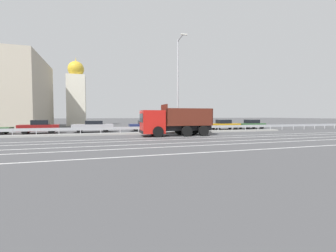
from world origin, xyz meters
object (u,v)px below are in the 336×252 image
median_road_sign (195,123)px  church_tower (76,94)px  parked_car_7 (224,125)px  parked_car_8 (251,124)px  parked_car_6 (187,125)px  dump_truck (167,123)px  parked_car_4 (93,126)px  street_lamp_1 (178,82)px  parked_car_3 (39,127)px  parked_car_5 (147,126)px

median_road_sign → church_tower: (-15.14, 25.98, 5.31)m
parked_car_7 → parked_car_8: parked_car_7 is taller
church_tower → parked_car_8: bearing=-38.4°
parked_car_6 → church_tower: bearing=38.3°
dump_truck → parked_car_4: dump_truck is taller
street_lamp_1 → parked_car_3: street_lamp_1 is taller
dump_truck → street_lamp_1: street_lamp_1 is taller
dump_truck → parked_car_3: (-13.00, 7.38, -0.51)m
parked_car_3 → parked_car_5: parked_car_3 is taller
parked_car_4 → parked_car_5: (6.86, 0.29, -0.02)m
dump_truck → church_tower: size_ratio=0.52×
dump_truck → median_road_sign: bearing=-54.1°
parked_car_4 → parked_car_8: parked_car_4 is taller
median_road_sign → parked_car_6: median_road_sign is taller
parked_car_8 → church_tower: bearing=49.1°
parked_car_5 → parked_car_6: parked_car_5 is taller
parked_car_5 → median_road_sign: bearing=46.4°
dump_truck → parked_car_7: bearing=-53.5°
dump_truck → parked_car_5: size_ratio=1.53×
dump_truck → street_lamp_1: (2.21, 2.60, 4.62)m
parked_car_3 → parked_car_8: bearing=-94.3°
dump_truck → median_road_sign: size_ratio=3.20×
parked_car_6 → church_tower: 27.23m
parked_car_6 → parked_car_8: (10.91, -0.00, 0.04)m
parked_car_6 → parked_car_7: bearing=-89.7°
dump_truck → parked_car_4: bearing=46.5°
dump_truck → parked_car_6: dump_truck is taller
dump_truck → church_tower: church_tower is taller
parked_car_3 → parked_car_8: parked_car_3 is taller
parked_car_3 → parked_car_8: 29.29m
dump_truck → parked_car_3: dump_truck is taller
parked_car_4 → parked_car_7: parked_car_7 is taller
parked_car_3 → church_tower: bearing=-11.2°
parked_car_4 → parked_car_8: (23.44, 0.12, -0.02)m
church_tower → median_road_sign: bearing=-59.8°
dump_truck → street_lamp_1: size_ratio=0.69×
dump_truck → parked_car_3: size_ratio=1.72×
dump_truck → parked_car_6: 9.37m
parked_car_6 → church_tower: size_ratio=0.30×
dump_truck → parked_car_8: dump_truck is taller
parked_car_8 → church_tower: (-26.87, 21.28, 5.80)m
dump_truck → parked_car_8: 18.00m
parked_car_3 → parked_car_7: size_ratio=0.94×
parked_car_3 → median_road_sign: bearing=-109.0°
street_lamp_1 → parked_car_6: 7.92m
median_road_sign → parked_car_5: bearing=134.9°
street_lamp_1 → parked_car_5: size_ratio=2.22×
parked_car_8 → parked_car_6: bearing=87.5°
dump_truck → street_lamp_1: 5.74m
parked_car_4 → parked_car_6: parked_car_4 is taller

